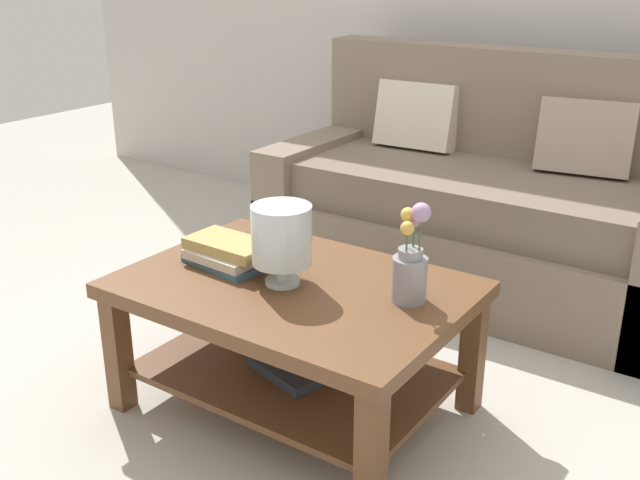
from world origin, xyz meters
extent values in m
plane|color=#B7B2A8|center=(0.00, 0.00, 0.00)|extent=(10.00, 10.00, 0.00)
cube|color=#7A6B5B|center=(0.06, 0.91, 0.18)|extent=(1.94, 0.90, 0.36)
cube|color=#6E6052|center=(0.06, 0.88, 0.46)|extent=(1.70, 0.74, 0.20)
cube|color=#7A6B5B|center=(0.06, 1.26, 0.71)|extent=(1.94, 0.20, 0.70)
cube|color=#7A6B5B|center=(-0.81, 0.91, 0.30)|extent=(0.20, 0.90, 0.60)
cube|color=beige|center=(-0.38, 1.12, 0.72)|extent=(0.41, 0.20, 0.34)
cube|color=gray|center=(0.44, 1.12, 0.72)|extent=(0.42, 0.24, 0.34)
cube|color=brown|center=(-0.03, -0.40, 0.45)|extent=(1.10, 0.78, 0.05)
cube|color=brown|center=(-0.52, -0.73, 0.21)|extent=(0.07, 0.07, 0.42)
cube|color=brown|center=(0.47, -0.73, 0.21)|extent=(0.07, 0.07, 0.42)
cube|color=brown|center=(-0.52, -0.07, 0.21)|extent=(0.07, 0.07, 0.42)
cube|color=brown|center=(0.47, -0.07, 0.21)|extent=(0.07, 0.07, 0.42)
cube|color=brown|center=(-0.03, -0.40, 0.14)|extent=(0.98, 0.66, 0.02)
cube|color=#2D333D|center=(-0.02, -0.42, 0.17)|extent=(0.32, 0.27, 0.04)
cube|color=#3D6075|center=(-0.30, -0.41, 0.48)|extent=(0.31, 0.21, 0.02)
cube|color=beige|center=(-0.30, -0.41, 0.51)|extent=(0.27, 0.20, 0.03)
cube|color=tan|center=(-0.29, -0.41, 0.54)|extent=(0.30, 0.17, 0.04)
cylinder|color=silver|center=(-0.05, -0.43, 0.48)|extent=(0.11, 0.11, 0.02)
cylinder|color=silver|center=(-0.05, -0.43, 0.52)|extent=(0.04, 0.04, 0.06)
cylinder|color=silver|center=(-0.05, -0.43, 0.64)|extent=(0.19, 0.19, 0.19)
sphere|color=beige|center=(-0.08, -0.43, 0.60)|extent=(0.04, 0.04, 0.04)
sphere|color=slate|center=(-0.02, -0.41, 0.60)|extent=(0.04, 0.04, 0.04)
cylinder|color=gray|center=(0.34, -0.31, 0.54)|extent=(0.11, 0.11, 0.14)
cylinder|color=gray|center=(0.34, -0.31, 0.63)|extent=(0.08, 0.08, 0.03)
cylinder|color=#426638|center=(0.37, -0.31, 0.69)|extent=(0.01, 0.01, 0.10)
sphere|color=#B28CB7|center=(0.37, -0.31, 0.76)|extent=(0.06, 0.06, 0.06)
cylinder|color=#426638|center=(0.34, -0.29, 0.68)|extent=(0.01, 0.01, 0.08)
sphere|color=#B28CB7|center=(0.34, -0.29, 0.73)|extent=(0.05, 0.05, 0.05)
cylinder|color=#426638|center=(0.33, -0.31, 0.69)|extent=(0.01, 0.01, 0.09)
sphere|color=gold|center=(0.33, -0.31, 0.75)|extent=(0.04, 0.04, 0.04)
cylinder|color=#426638|center=(0.34, -0.34, 0.67)|extent=(0.01, 0.01, 0.06)
sphere|color=gold|center=(0.34, -0.34, 0.72)|extent=(0.04, 0.04, 0.04)
camera|label=1|loc=(1.29, -2.17, 1.47)|focal=41.83mm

